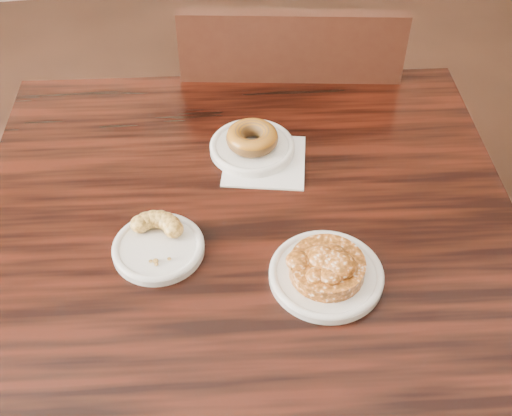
{
  "coord_description": "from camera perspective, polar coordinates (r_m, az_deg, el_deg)",
  "views": [
    {
      "loc": [
        -0.37,
        -0.55,
        1.51
      ],
      "look_at": [
        -0.27,
        0.14,
        0.8
      ],
      "focal_mm": 45.0,
      "sensor_mm": 36.0,
      "label": 1
    }
  ],
  "objects": [
    {
      "name": "plate_fritter",
      "position": [
        0.97,
        6.25,
        -5.95
      ],
      "size": [
        0.17,
        0.17,
        0.01
      ],
      "primitive_type": "cylinder",
      "color": "silver",
      "rests_on": "cafe_table"
    },
    {
      "name": "plate_cruller",
      "position": [
        1.01,
        -8.66,
        -3.56
      ],
      "size": [
        0.14,
        0.14,
        0.01
      ],
      "primitive_type": "cylinder",
      "color": "silver",
      "rests_on": "cafe_table"
    },
    {
      "name": "cafe_table",
      "position": [
        1.33,
        -0.65,
        -13.08
      ],
      "size": [
        0.97,
        0.97,
        0.75
      ],
      "primitive_type": "cube",
      "rotation": [
        0.0,
        0.0,
        -0.1
      ],
      "color": "black",
      "rests_on": "floor"
    },
    {
      "name": "glazed_donut",
      "position": [
        1.15,
        -0.35,
        6.27
      ],
      "size": [
        0.09,
        0.09,
        0.03
      ],
      "primitive_type": "torus",
      "color": "brown",
      "rests_on": "plate_donut"
    },
    {
      "name": "napkin",
      "position": [
        1.15,
        0.76,
        4.21
      ],
      "size": [
        0.17,
        0.17,
        0.0
      ],
      "primitive_type": "cube",
      "rotation": [
        0.0,
        0.0,
        -0.22
      ],
      "color": "white",
      "rests_on": "cafe_table"
    },
    {
      "name": "chair_far",
      "position": [
        1.7,
        2.55,
        6.84
      ],
      "size": [
        0.57,
        0.57,
        0.9
      ],
      "primitive_type": null,
      "rotation": [
        0.0,
        0.0,
        2.97
      ],
      "color": "black",
      "rests_on": "floor"
    },
    {
      "name": "plate_donut",
      "position": [
        1.16,
        -0.34,
        5.4
      ],
      "size": [
        0.15,
        0.15,
        0.01
      ],
      "primitive_type": "cylinder",
      "color": "white",
      "rests_on": "napkin"
    },
    {
      "name": "apple_fritter",
      "position": [
        0.95,
        6.37,
        -5.03
      ],
      "size": [
        0.15,
        0.15,
        0.04
      ],
      "primitive_type": null,
      "color": "#4A2507",
      "rests_on": "plate_fritter"
    },
    {
      "name": "cruller_fragment",
      "position": [
        0.99,
        -8.78,
        -2.8
      ],
      "size": [
        0.1,
        0.1,
        0.03
      ],
      "primitive_type": null,
      "color": "brown",
      "rests_on": "plate_cruller"
    }
  ]
}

